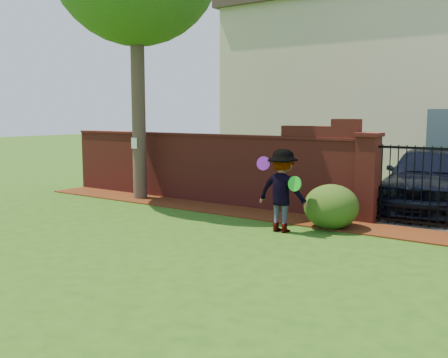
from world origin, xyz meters
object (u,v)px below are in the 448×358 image
Objects in this scene: car at (429,179)px; frisbee_green at (295,184)px; frisbee_purple at (264,163)px; man at (281,191)px.

frisbee_green is at bearing -115.35° from car.
frisbee_purple reaches higher than frisbee_green.
man reaches higher than frisbee_green.
frisbee_purple is at bearing 178.63° from frisbee_green.
man is 0.42m from frisbee_green.
man reaches higher than car.
car is 16.07× the size of frisbee_green.
frisbee_green is at bearing -1.37° from frisbee_purple.
car is at bearing 61.09° from frisbee_purple.
frisbee_green is at bearing 159.16° from man.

